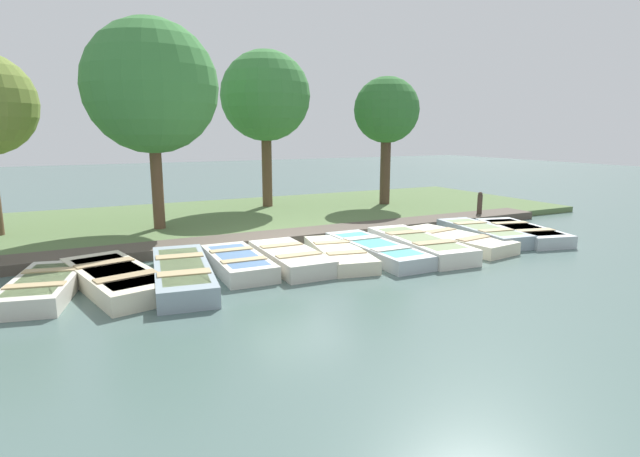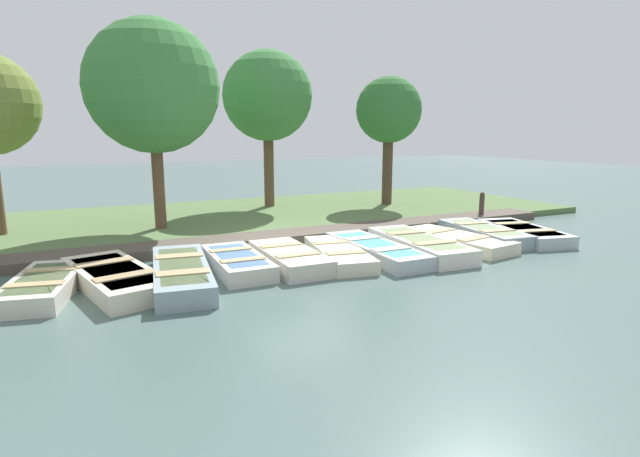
{
  "view_description": "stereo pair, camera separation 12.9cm",
  "coord_description": "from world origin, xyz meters",
  "px_view_note": "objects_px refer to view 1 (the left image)",
  "views": [
    {
      "loc": [
        11.43,
        -5.12,
        3.02
      ],
      "look_at": [
        0.59,
        0.36,
        0.65
      ],
      "focal_mm": 28.0,
      "sensor_mm": 36.0,
      "label": 1
    },
    {
      "loc": [
        11.48,
        -5.01,
        3.02
      ],
      "look_at": [
        0.59,
        0.36,
        0.65
      ],
      "focal_mm": 28.0,
      "sensor_mm": 36.0,
      "label": 2
    }
  ],
  "objects_px": {
    "rowboat_2": "(182,273)",
    "rowboat_8": "(456,240)",
    "rowboat_0": "(44,286)",
    "rowboat_7": "(419,245)",
    "rowboat_4": "(290,258)",
    "rowboat_9": "(482,233)",
    "park_tree_left": "(151,87)",
    "rowboat_1": "(116,278)",
    "rowboat_3": "(238,262)",
    "rowboat_5": "(339,254)",
    "mooring_post_far": "(480,206)",
    "rowboat_10": "(521,232)",
    "park_tree_center": "(265,97)",
    "park_tree_right": "(387,112)",
    "rowboat_6": "(376,250)"
  },
  "relations": [
    {
      "from": "rowboat_5",
      "to": "mooring_post_far",
      "type": "height_order",
      "value": "mooring_post_far"
    },
    {
      "from": "rowboat_8",
      "to": "mooring_post_far",
      "type": "bearing_deg",
      "value": 119.57
    },
    {
      "from": "park_tree_left",
      "to": "park_tree_right",
      "type": "distance_m",
      "value": 8.92
    },
    {
      "from": "rowboat_1",
      "to": "rowboat_10",
      "type": "height_order",
      "value": "rowboat_1"
    },
    {
      "from": "rowboat_1",
      "to": "rowboat_10",
      "type": "distance_m",
      "value": 10.86
    },
    {
      "from": "rowboat_0",
      "to": "rowboat_2",
      "type": "xyz_separation_m",
      "value": [
        0.35,
        2.47,
        0.02
      ]
    },
    {
      "from": "rowboat_0",
      "to": "rowboat_1",
      "type": "relative_size",
      "value": 0.8
    },
    {
      "from": "rowboat_0",
      "to": "rowboat_5",
      "type": "bearing_deg",
      "value": 101.32
    },
    {
      "from": "rowboat_7",
      "to": "mooring_post_far",
      "type": "bearing_deg",
      "value": 125.11
    },
    {
      "from": "mooring_post_far",
      "to": "rowboat_7",
      "type": "bearing_deg",
      "value": -59.79
    },
    {
      "from": "mooring_post_far",
      "to": "rowboat_10",
      "type": "bearing_deg",
      "value": -20.17
    },
    {
      "from": "rowboat_10",
      "to": "rowboat_6",
      "type": "bearing_deg",
      "value": -77.18
    },
    {
      "from": "rowboat_4",
      "to": "rowboat_9",
      "type": "bearing_deg",
      "value": 92.53
    },
    {
      "from": "rowboat_6",
      "to": "rowboat_8",
      "type": "bearing_deg",
      "value": 90.53
    },
    {
      "from": "rowboat_1",
      "to": "rowboat_3",
      "type": "xyz_separation_m",
      "value": [
        -0.11,
        2.51,
        -0.01
      ]
    },
    {
      "from": "rowboat_8",
      "to": "park_tree_center",
      "type": "distance_m",
      "value": 9.15
    },
    {
      "from": "rowboat_3",
      "to": "rowboat_9",
      "type": "xyz_separation_m",
      "value": [
        0.03,
        7.18,
        0.01
      ]
    },
    {
      "from": "rowboat_1",
      "to": "rowboat_3",
      "type": "relative_size",
      "value": 1.3
    },
    {
      "from": "rowboat_1",
      "to": "rowboat_7",
      "type": "height_order",
      "value": "rowboat_7"
    },
    {
      "from": "rowboat_3",
      "to": "rowboat_5",
      "type": "relative_size",
      "value": 0.88
    },
    {
      "from": "rowboat_10",
      "to": "rowboat_1",
      "type": "bearing_deg",
      "value": -77.86
    },
    {
      "from": "rowboat_1",
      "to": "rowboat_5",
      "type": "xyz_separation_m",
      "value": [
        0.12,
        4.94,
        -0.03
      ]
    },
    {
      "from": "rowboat_0",
      "to": "park_tree_right",
      "type": "relative_size",
      "value": 0.55
    },
    {
      "from": "park_tree_right",
      "to": "rowboat_7",
      "type": "bearing_deg",
      "value": -27.23
    },
    {
      "from": "rowboat_0",
      "to": "rowboat_10",
      "type": "xyz_separation_m",
      "value": [
        0.36,
        12.09,
        -0.01
      ]
    },
    {
      "from": "rowboat_9",
      "to": "rowboat_2",
      "type": "bearing_deg",
      "value": -80.03
    },
    {
      "from": "rowboat_0",
      "to": "rowboat_7",
      "type": "bearing_deg",
      "value": 100.28
    },
    {
      "from": "rowboat_1",
      "to": "rowboat_9",
      "type": "distance_m",
      "value": 9.7
    },
    {
      "from": "rowboat_3",
      "to": "rowboat_6",
      "type": "height_order",
      "value": "rowboat_3"
    },
    {
      "from": "rowboat_0",
      "to": "rowboat_4",
      "type": "bearing_deg",
      "value": 101.52
    },
    {
      "from": "park_tree_center",
      "to": "park_tree_right",
      "type": "xyz_separation_m",
      "value": [
        1.48,
        4.37,
        -0.51
      ]
    },
    {
      "from": "park_tree_right",
      "to": "rowboat_5",
      "type": "bearing_deg",
      "value": -41.49
    },
    {
      "from": "rowboat_2",
      "to": "rowboat_6",
      "type": "xyz_separation_m",
      "value": [
        -0.06,
        4.69,
        -0.03
      ]
    },
    {
      "from": "rowboat_9",
      "to": "park_tree_center",
      "type": "height_order",
      "value": "park_tree_center"
    },
    {
      "from": "park_tree_left",
      "to": "rowboat_1",
      "type": "bearing_deg",
      "value": -18.66
    },
    {
      "from": "rowboat_2",
      "to": "rowboat_8",
      "type": "distance_m",
      "value": 7.22
    },
    {
      "from": "rowboat_9",
      "to": "mooring_post_far",
      "type": "distance_m",
      "value": 3.17
    },
    {
      "from": "rowboat_2",
      "to": "rowboat_10",
      "type": "relative_size",
      "value": 1.13
    },
    {
      "from": "rowboat_2",
      "to": "rowboat_8",
      "type": "relative_size",
      "value": 1.13
    },
    {
      "from": "rowboat_5",
      "to": "rowboat_6",
      "type": "relative_size",
      "value": 0.89
    },
    {
      "from": "park_tree_center",
      "to": "rowboat_6",
      "type": "bearing_deg",
      "value": -1.28
    },
    {
      "from": "rowboat_1",
      "to": "rowboat_8",
      "type": "relative_size",
      "value": 1.08
    },
    {
      "from": "rowboat_1",
      "to": "rowboat_8",
      "type": "distance_m",
      "value": 8.45
    },
    {
      "from": "rowboat_7",
      "to": "mooring_post_far",
      "type": "relative_size",
      "value": 3.53
    },
    {
      "from": "rowboat_2",
      "to": "rowboat_3",
      "type": "height_order",
      "value": "rowboat_2"
    },
    {
      "from": "rowboat_2",
      "to": "rowboat_8",
      "type": "height_order",
      "value": "rowboat_2"
    },
    {
      "from": "mooring_post_far",
      "to": "park_tree_right",
      "type": "height_order",
      "value": "park_tree_right"
    },
    {
      "from": "rowboat_3",
      "to": "rowboat_8",
      "type": "xyz_separation_m",
      "value": [
        0.33,
        5.94,
        -0.02
      ]
    },
    {
      "from": "rowboat_2",
      "to": "rowboat_5",
      "type": "xyz_separation_m",
      "value": [
        -0.16,
        3.7,
        -0.04
      ]
    },
    {
      "from": "rowboat_5",
      "to": "rowboat_7",
      "type": "relative_size",
      "value": 0.87
    }
  ]
}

